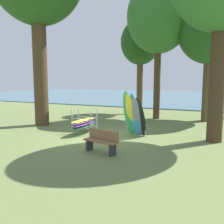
# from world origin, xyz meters

# --- Properties ---
(ground_plane) EXTENTS (80.00, 80.00, 0.00)m
(ground_plane) POSITION_xyz_m (0.00, 0.00, 0.00)
(ground_plane) COLOR olive
(lake_water) EXTENTS (80.00, 36.00, 0.10)m
(lake_water) POSITION_xyz_m (0.00, 30.02, 0.05)
(lake_water) COLOR #477084
(lake_water) RESTS_ON ground
(tree_mid_behind) EXTENTS (4.25, 4.25, 9.36)m
(tree_mid_behind) POSITION_xyz_m (0.89, 6.60, 6.86)
(tree_mid_behind) COLOR #4C3823
(tree_mid_behind) RESTS_ON ground
(tree_far_right_back) EXTENTS (3.11, 3.11, 7.48)m
(tree_far_right_back) POSITION_xyz_m (-1.11, 8.86, 5.58)
(tree_far_right_back) COLOR brown
(tree_far_right_back) RESTS_ON ground
(tree_deep_back) EXTENTS (3.99, 3.99, 8.32)m
(tree_deep_back) POSITION_xyz_m (4.08, 6.87, 5.97)
(tree_deep_back) COLOR brown
(tree_deep_back) RESTS_ON ground
(leaning_board_pile) EXTENTS (1.28, 0.90, 2.20)m
(leaning_board_pile) POSITION_xyz_m (1.30, 0.85, 1.01)
(leaning_board_pile) COLOR #339E56
(leaning_board_pile) RESTS_ON ground
(board_storage_rack) EXTENTS (1.15, 2.12, 1.25)m
(board_storage_rack) POSITION_xyz_m (-1.21, 0.37, 0.55)
(board_storage_rack) COLOR #9EA0A5
(board_storage_rack) RESTS_ON ground
(park_bench) EXTENTS (1.46, 0.70, 0.85)m
(park_bench) POSITION_xyz_m (1.10, -2.18, 0.45)
(park_bench) COLOR #2D2D33
(park_bench) RESTS_ON ground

